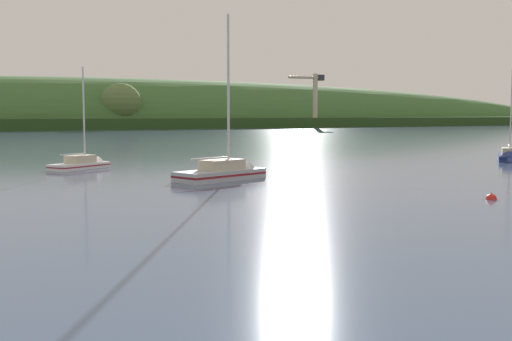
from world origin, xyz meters
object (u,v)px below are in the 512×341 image
(dockside_crane, at_px, (314,102))
(sailboat_midwater_white, at_px, (229,176))
(mooring_buoy_foreground, at_px, (491,199))
(sailboat_far_left, at_px, (509,159))
(sailboat_near_mooring, at_px, (86,167))

(dockside_crane, distance_m, sailboat_midwater_white, 181.97)
(sailboat_midwater_white, height_order, mooring_buoy_foreground, sailboat_midwater_white)
(dockside_crane, xyz_separation_m, sailboat_midwater_white, (-89.80, -158.02, -8.87))
(sailboat_midwater_white, bearing_deg, sailboat_far_left, -13.07)
(sailboat_midwater_white, relative_size, mooring_buoy_foreground, 19.36)
(sailboat_midwater_white, distance_m, mooring_buoy_foreground, 20.03)
(sailboat_near_mooring, xyz_separation_m, sailboat_far_left, (43.63, -7.73, 0.06))
(dockside_crane, relative_size, sailboat_near_mooring, 1.80)
(dockside_crane, xyz_separation_m, sailboat_near_mooring, (-98.76, -143.53, -8.94))
(dockside_crane, distance_m, mooring_buoy_foreground, 192.32)
(sailboat_far_left, relative_size, mooring_buoy_foreground, 14.94)
(sailboat_near_mooring, xyz_separation_m, sailboat_midwater_white, (8.96, -14.49, 0.07))
(sailboat_near_mooring, distance_m, mooring_buoy_foreground, 37.06)
(sailboat_far_left, bearing_deg, sailboat_near_mooring, -58.68)
(sailboat_far_left, bearing_deg, dockside_crane, -158.66)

